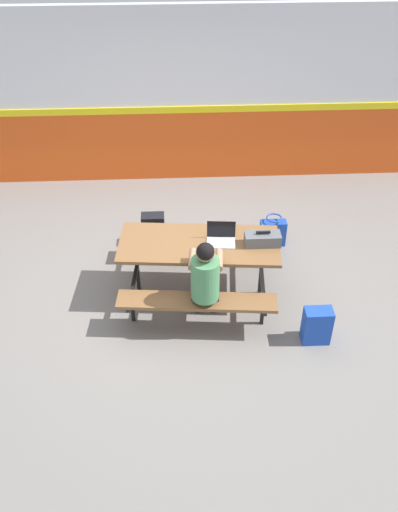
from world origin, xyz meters
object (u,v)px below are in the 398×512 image
(student_nearer, at_px, (205,277))
(satchel_spare, at_px, (153,229))
(laptop_silver, at_px, (221,238))
(toolbox_grey, at_px, (263,239))
(picnic_table_main, at_px, (199,254))
(tote_bag_bright, at_px, (273,232))
(backpack_dark, at_px, (317,325))

(student_nearer, distance_m, satchel_spare, 1.78)
(student_nearer, relative_size, satchel_spare, 2.74)
(student_nearer, xyz_separation_m, laptop_silver, (0.21, 0.58, 0.08))
(toolbox_grey, bearing_deg, satchel_spare, 139.03)
(picnic_table_main, bearing_deg, tote_bag_bright, 41.87)
(toolbox_grey, bearing_deg, tote_bag_bright, 72.03)
(student_nearer, relative_size, toolbox_grey, 3.02)
(student_nearer, relative_size, laptop_silver, 3.57)
(picnic_table_main, xyz_separation_m, satchel_spare, (-0.56, 1.04, -0.36))
(picnic_table_main, xyz_separation_m, laptop_silver, (0.25, 0.02, 0.21))
(toolbox_grey, relative_size, tote_bag_bright, 0.93)
(laptop_silver, relative_size, tote_bag_bright, 0.79)
(toolbox_grey, xyz_separation_m, tote_bag_bright, (0.32, 0.98, -0.62))
(laptop_silver, relative_size, backpack_dark, 0.77)
(toolbox_grey, height_order, backpack_dark, toolbox_grey)
(toolbox_grey, distance_m, satchel_spare, 1.78)
(tote_bag_bright, bearing_deg, laptop_silver, -130.69)
(student_nearer, relative_size, backpack_dark, 2.74)
(student_nearer, xyz_separation_m, toolbox_grey, (0.67, 0.50, 0.10))
(student_nearer, distance_m, backpack_dark, 1.31)
(tote_bag_bright, bearing_deg, toolbox_grey, -107.97)
(student_nearer, distance_m, toolbox_grey, 0.84)
(backpack_dark, xyz_separation_m, tote_bag_bright, (-0.20, 1.76, -0.02))
(picnic_table_main, relative_size, satchel_spare, 4.25)
(laptop_silver, distance_m, satchel_spare, 1.42)
(student_nearer, bearing_deg, picnic_table_main, 94.03)
(backpack_dark, xyz_separation_m, satchel_spare, (-1.78, 1.88, 0.00))
(laptop_silver, bearing_deg, picnic_table_main, -176.30)
(toolbox_grey, distance_m, backpack_dark, 1.11)
(satchel_spare, bearing_deg, toolbox_grey, -40.97)
(laptop_silver, height_order, backpack_dark, laptop_silver)
(picnic_table_main, distance_m, student_nearer, 0.58)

